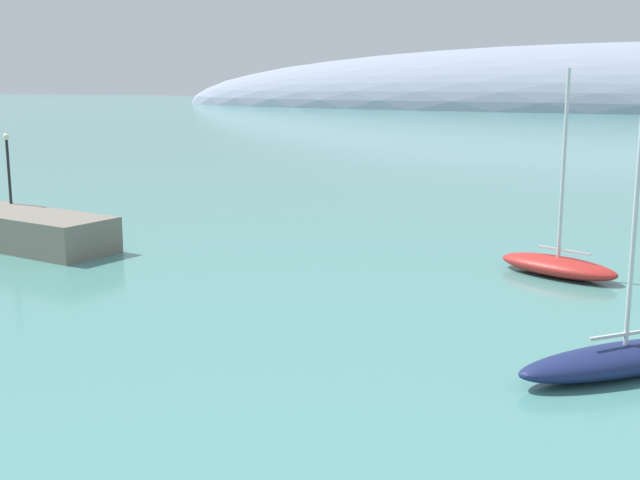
% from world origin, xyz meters
% --- Properties ---
extents(sailboat_navy_near_shore, '(7.15, 6.75, 10.01)m').
position_xyz_m(sailboat_navy_near_shore, '(12.41, 22.74, 0.56)').
color(sailboat_navy_near_shore, navy).
rests_on(sailboat_navy_near_shore, water).
extents(sailboat_red_outer_mooring, '(6.30, 4.58, 9.59)m').
position_xyz_m(sailboat_red_outer_mooring, '(9.40, 35.51, 0.56)').
color(sailboat_red_outer_mooring, red).
rests_on(sailboat_red_outer_mooring, water).
extents(harbor_lamp_post, '(0.36, 0.36, 4.04)m').
position_xyz_m(harbor_lamp_post, '(-21.23, 34.71, 4.43)').
color(harbor_lamp_post, black).
rests_on(harbor_lamp_post, breakwater_rocks).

